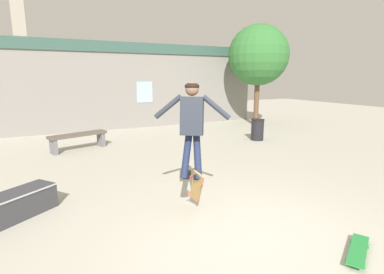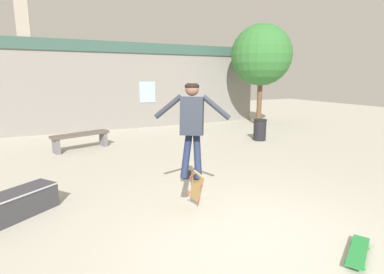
{
  "view_description": "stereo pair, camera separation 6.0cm",
  "coord_description": "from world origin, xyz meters",
  "views": [
    {
      "loc": [
        -2.31,
        -3.12,
        2.21
      ],
      "look_at": [
        -0.29,
        0.91,
        1.29
      ],
      "focal_mm": 28.0,
      "sensor_mm": 36.0,
      "label": 1
    },
    {
      "loc": [
        -2.26,
        -3.14,
        2.21
      ],
      "look_at": [
        -0.29,
        0.91,
        1.29
      ],
      "focal_mm": 28.0,
      "sensor_mm": 36.0,
      "label": 2
    }
  ],
  "objects": [
    {
      "name": "park_bench",
      "position": [
        -1.42,
        6.39,
        0.38
      ],
      "size": [
        1.76,
        0.91,
        0.52
      ],
      "rotation": [
        0.0,
        0.0,
        0.31
      ],
      "color": "brown",
      "rests_on": "ground_plane"
    },
    {
      "name": "skateboard_resting",
      "position": [
        1.07,
        -1.01,
        0.07
      ],
      "size": [
        0.8,
        0.57,
        0.08
      ],
      "rotation": [
        0.0,
        0.0,
        0.52
      ],
      "color": "#237F38",
      "rests_on": "ground_plane"
    },
    {
      "name": "skater",
      "position": [
        -0.29,
        0.92,
        1.53
      ],
      "size": [
        1.02,
        0.72,
        1.49
      ],
      "rotation": [
        0.0,
        0.0,
        0.98
      ],
      "color": "#282D38"
    },
    {
      "name": "trash_bin",
      "position": [
        4.39,
        5.12,
        0.39
      ],
      "size": [
        0.47,
        0.47,
        0.74
      ],
      "color": "black",
      "rests_on": "ground_plane"
    },
    {
      "name": "ground_plane",
      "position": [
        0.0,
        0.0,
        0.0
      ],
      "size": [
        40.0,
        40.0,
        0.0
      ],
      "primitive_type": "plane",
      "color": "#B2AD9E"
    },
    {
      "name": "skateboard_flipping",
      "position": [
        -0.21,
        0.93,
        0.45
      ],
      "size": [
        0.29,
        0.59,
        0.71
      ],
      "rotation": [
        0.0,
        0.0,
        1.26
      ],
      "color": "#AD894C"
    },
    {
      "name": "tree_right",
      "position": [
        6.44,
        7.79,
        3.12
      ],
      "size": [
        2.66,
        2.66,
        4.47
      ],
      "color": "brown",
      "rests_on": "ground_plane"
    },
    {
      "name": "building_backdrop",
      "position": [
        -0.03,
        9.74,
        1.89
      ],
      "size": [
        15.22,
        0.52,
        4.93
      ],
      "color": "gray",
      "rests_on": "ground_plane"
    },
    {
      "name": "skate_ledge",
      "position": [
        -2.89,
        2.05,
        0.21
      ],
      "size": [
        1.36,
        1.17,
        0.42
      ],
      "rotation": [
        0.0,
        0.0,
        0.64
      ],
      "color": "#38383D",
      "rests_on": "ground_plane"
    }
  ]
}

